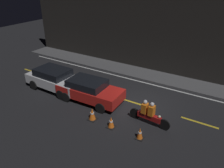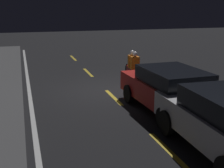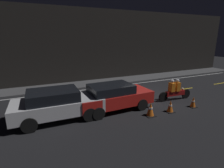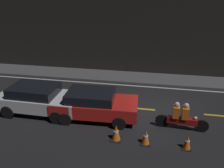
{
  "view_description": "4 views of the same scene",
  "coord_description": "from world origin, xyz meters",
  "views": [
    {
      "loc": [
        4.54,
        -10.82,
        7.27
      ],
      "look_at": [
        -1.91,
        -0.38,
        1.11
      ],
      "focal_mm": 35.0,
      "sensor_mm": 36.0,
      "label": 1
    },
    {
      "loc": [
        -11.63,
        3.19,
        3.37
      ],
      "look_at": [
        -2.18,
        0.41,
        0.83
      ],
      "focal_mm": 50.0,
      "sensor_mm": 36.0,
      "label": 2
    },
    {
      "loc": [
        -6.88,
        -9.56,
        3.93
      ],
      "look_at": [
        -2.57,
        0.01,
        1.09
      ],
      "focal_mm": 28.0,
      "sensor_mm": 36.0,
      "label": 3
    },
    {
      "loc": [
        -0.51,
        -10.46,
        6.04
      ],
      "look_at": [
        -2.46,
        0.48,
        1.14
      ],
      "focal_mm": 35.0,
      "sensor_mm": 36.0,
      "label": 4
    }
  ],
  "objects": [
    {
      "name": "traffic_cone_far",
      "position": [
        1.25,
        -2.89,
        0.31
      ],
      "size": [
        0.39,
        0.39,
        0.63
      ],
      "color": "black",
      "rests_on": "ground"
    },
    {
      "name": "lane_dash_a",
      "position": [
        -10.0,
        0.0,
        0.0
      ],
      "size": [
        2.0,
        0.14,
        0.01
      ],
      "color": "gold",
      "rests_on": "ground"
    },
    {
      "name": "lane_dash_c",
      "position": [
        -1.0,
        0.0,
        0.0
      ],
      "size": [
        2.0,
        0.14,
        0.01
      ],
      "color": "gold",
      "rests_on": "ground"
    },
    {
      "name": "lane_solid_kerb",
      "position": [
        0.0,
        2.99,
        0.0
      ],
      "size": [
        25.2,
        0.14,
        0.01
      ],
      "color": "silver",
      "rests_on": "ground"
    },
    {
      "name": "traffic_cone_near",
      "position": [
        -1.69,
        -2.83,
        0.35
      ],
      "size": [
        0.49,
        0.49,
        0.72
      ],
      "color": "black",
      "rests_on": "ground"
    },
    {
      "name": "lane_dash_d",
      "position": [
        3.5,
        0.0,
        0.0
      ],
      "size": [
        2.0,
        0.14,
        0.01
      ],
      "color": "gold",
      "rests_on": "ground"
    },
    {
      "name": "motorcycle",
      "position": [
        1.1,
        -1.54,
        0.64
      ],
      "size": [
        2.38,
        0.41,
        1.38
      ],
      "rotation": [
        0.0,
        0.0,
        -0.07
      ],
      "color": "black",
      "rests_on": "ground"
    },
    {
      "name": "building_front",
      "position": [
        0.0,
        5.47,
        3.14
      ],
      "size": [
        28.0,
        0.3,
        6.29
      ],
      "color": "black",
      "rests_on": "ground"
    },
    {
      "name": "taxi_red",
      "position": [
        -3.05,
        -1.25,
        0.77
      ],
      "size": [
        4.25,
        2.02,
        1.43
      ],
      "rotation": [
        0.0,
        0.0,
        0.04
      ],
      "color": "red",
      "rests_on": "ground"
    },
    {
      "name": "traffic_cone_mid",
      "position": [
        -0.43,
        -2.88,
        0.32
      ],
      "size": [
        0.44,
        0.44,
        0.65
      ],
      "color": "black",
      "rests_on": "ground"
    },
    {
      "name": "sedan_white",
      "position": [
        -6.05,
        -1.22,
        0.8
      ],
      "size": [
        4.27,
        2.01,
        1.49
      ],
      "rotation": [
        0.0,
        0.0,
        -0.02
      ],
      "color": "silver",
      "rests_on": "ground"
    },
    {
      "name": "raised_curb",
      "position": [
        0.0,
        4.28,
        0.07
      ],
      "size": [
        28.0,
        2.09,
        0.14
      ],
      "color": "#4C4C4F",
      "rests_on": "ground"
    },
    {
      "name": "ground_plane",
      "position": [
        0.0,
        0.0,
        0.0
      ],
      "size": [
        56.0,
        56.0,
        0.0
      ],
      "primitive_type": "plane",
      "color": "black"
    },
    {
      "name": "lane_dash_b",
      "position": [
        -5.5,
        0.0,
        0.0
      ],
      "size": [
        2.0,
        0.14,
        0.01
      ],
      "color": "gold",
      "rests_on": "ground"
    }
  ]
}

